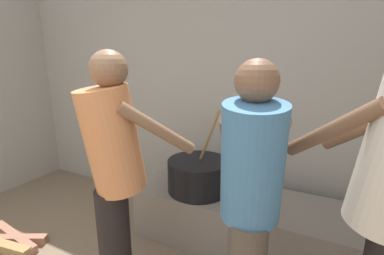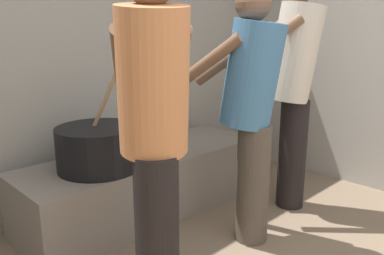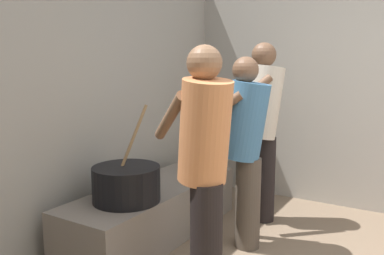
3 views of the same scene
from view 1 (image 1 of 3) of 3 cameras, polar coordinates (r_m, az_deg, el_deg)
name	(u,v)px [view 1 (image 1 of 3)]	position (r m, az deg, el deg)	size (l,w,h in m)	color
block_enclosure_rear	(204,89)	(2.72, 2.51, 8.14)	(4.81, 0.20, 2.47)	#9E998E
hearth_ledge	(245,222)	(2.39, 11.13, -19.08)	(1.81, 0.60, 0.44)	slate
cooking_pot_main	(198,175)	(2.30, 1.30, -10.04)	(0.51, 0.51, 0.72)	black
cook_in_orange_shirt	(115,167)	(1.67, -16.06, -8.10)	(0.64, 0.72, 1.57)	black
cook_in_blue_shirt	(250,195)	(1.40, 12.27, -13.73)	(0.48, 0.70, 1.52)	#4C4238
firewood_pile	(4,242)	(2.91, -35.04, -19.24)	(0.73, 0.41, 0.08)	#96634B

